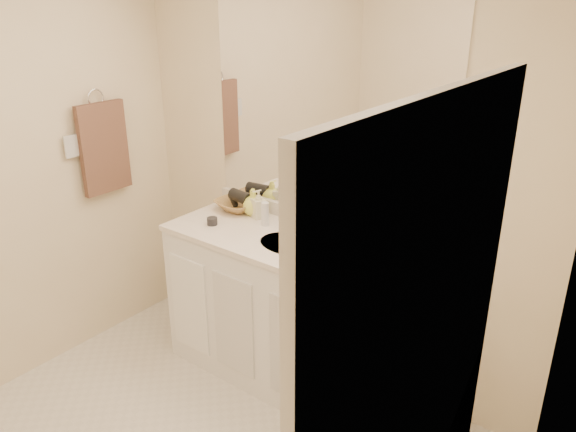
# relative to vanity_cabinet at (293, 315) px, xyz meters

# --- Properties ---
(wall_back) EXTENTS (2.60, 0.02, 2.40)m
(wall_back) POSITION_rel_vanity_cabinet_xyz_m (0.00, 0.28, 0.77)
(wall_back) COLOR #F3E1BE
(wall_back) RESTS_ON floor
(wall_right) EXTENTS (0.02, 2.60, 2.40)m
(wall_right) POSITION_rel_vanity_cabinet_xyz_m (1.30, -1.02, 0.77)
(wall_right) COLOR #F3E1BE
(wall_right) RESTS_ON floor
(vanity_cabinet) EXTENTS (1.50, 0.55, 0.85)m
(vanity_cabinet) POSITION_rel_vanity_cabinet_xyz_m (0.00, 0.00, 0.00)
(vanity_cabinet) COLOR white
(vanity_cabinet) RESTS_ON floor
(countertop) EXTENTS (1.52, 0.57, 0.03)m
(countertop) POSITION_rel_vanity_cabinet_xyz_m (0.00, 0.00, 0.44)
(countertop) COLOR white
(countertop) RESTS_ON vanity_cabinet
(backsplash) EXTENTS (1.52, 0.03, 0.08)m
(backsplash) POSITION_rel_vanity_cabinet_xyz_m (0.00, 0.26, 0.50)
(backsplash) COLOR silver
(backsplash) RESTS_ON countertop
(sink_basin) EXTENTS (0.37, 0.37, 0.02)m
(sink_basin) POSITION_rel_vanity_cabinet_xyz_m (0.00, -0.02, 0.44)
(sink_basin) COLOR beige
(sink_basin) RESTS_ON countertop
(faucet) EXTENTS (0.02, 0.02, 0.11)m
(faucet) POSITION_rel_vanity_cabinet_xyz_m (0.00, 0.16, 0.51)
(faucet) COLOR silver
(faucet) RESTS_ON countertop
(mirror) EXTENTS (1.48, 0.01, 1.20)m
(mirror) POSITION_rel_vanity_cabinet_xyz_m (0.00, 0.27, 1.14)
(mirror) COLOR white
(mirror) RESTS_ON wall_back
(blue_mug) EXTENTS (0.10, 0.10, 0.12)m
(blue_mug) POSITION_rel_vanity_cabinet_xyz_m (-0.09, 0.11, 0.51)
(blue_mug) COLOR navy
(blue_mug) RESTS_ON countertop
(tan_cup) EXTENTS (0.07, 0.07, 0.09)m
(tan_cup) POSITION_rel_vanity_cabinet_xyz_m (0.14, 0.15, 0.50)
(tan_cup) COLOR beige
(tan_cup) RESTS_ON countertop
(toothbrush) EXTENTS (0.02, 0.04, 0.19)m
(toothbrush) POSITION_rel_vanity_cabinet_xyz_m (0.15, 0.15, 0.60)
(toothbrush) COLOR #F23FA7
(toothbrush) RESTS_ON tan_cup
(mouthwash_bottle) EXTENTS (0.10, 0.10, 0.19)m
(mouthwash_bottle) POSITION_rel_vanity_cabinet_xyz_m (0.45, 0.06, 0.55)
(mouthwash_bottle) COLOR #0C7896
(mouthwash_bottle) RESTS_ON countertop
(clear_pump_bottle) EXTENTS (0.07, 0.07, 0.15)m
(clear_pump_bottle) POSITION_rel_vanity_cabinet_xyz_m (0.57, 0.16, 0.53)
(clear_pump_bottle) COLOR white
(clear_pump_bottle) RESTS_ON countertop
(soap_dish) EXTENTS (0.13, 0.12, 0.01)m
(soap_dish) POSITION_rel_vanity_cabinet_xyz_m (0.36, -0.09, 0.46)
(soap_dish) COLOR white
(soap_dish) RESTS_ON countertop
(green_soap) EXTENTS (0.09, 0.08, 0.03)m
(green_soap) POSITION_rel_vanity_cabinet_xyz_m (0.36, -0.09, 0.48)
(green_soap) COLOR #ABDB35
(green_soap) RESTS_ON soap_dish
(orange_comb) EXTENTS (0.13, 0.07, 0.01)m
(orange_comb) POSITION_rel_vanity_cabinet_xyz_m (0.23, -0.17, 0.46)
(orange_comb) COLOR orange
(orange_comb) RESTS_ON countertop
(dark_jar) EXTENTS (0.08, 0.08, 0.04)m
(dark_jar) POSITION_rel_vanity_cabinet_xyz_m (-0.52, -0.09, 0.48)
(dark_jar) COLOR #232328
(dark_jar) RESTS_ON countertop
(extra_white_bottle) EXTENTS (0.05, 0.05, 0.14)m
(extra_white_bottle) POSITION_rel_vanity_cabinet_xyz_m (-0.27, 0.09, 0.52)
(extra_white_bottle) COLOR white
(extra_white_bottle) RESTS_ON countertop
(soap_bottle_white) EXTENTS (0.10, 0.10, 0.20)m
(soap_bottle_white) POSITION_rel_vanity_cabinet_xyz_m (-0.21, 0.22, 0.55)
(soap_bottle_white) COLOR white
(soap_bottle_white) RESTS_ON countertop
(soap_bottle_cream) EXTENTS (0.10, 0.10, 0.17)m
(soap_bottle_cream) POSITION_rel_vanity_cabinet_xyz_m (-0.38, 0.16, 0.54)
(soap_bottle_cream) COLOR beige
(soap_bottle_cream) RESTS_ON countertop
(soap_bottle_yellow) EXTENTS (0.15, 0.15, 0.16)m
(soap_bottle_yellow) POSITION_rel_vanity_cabinet_xyz_m (-0.43, 0.17, 0.54)
(soap_bottle_yellow) COLOR #EAF15D
(soap_bottle_yellow) RESTS_ON countertop
(wicker_basket) EXTENTS (0.29, 0.29, 0.06)m
(wicker_basket) POSITION_rel_vanity_cabinet_xyz_m (-0.56, 0.18, 0.49)
(wicker_basket) COLOR olive
(wicker_basket) RESTS_ON countertop
(hair_dryer) EXTENTS (0.16, 0.09, 0.08)m
(hair_dryer) POSITION_rel_vanity_cabinet_xyz_m (-0.54, 0.18, 0.54)
(hair_dryer) COLOR black
(hair_dryer) RESTS_ON wicker_basket
(towel_ring) EXTENTS (0.01, 0.11, 0.11)m
(towel_ring) POSITION_rel_vanity_cabinet_xyz_m (-1.27, -0.25, 1.12)
(towel_ring) COLOR silver
(towel_ring) RESTS_ON wall_left
(hand_towel) EXTENTS (0.04, 0.32, 0.55)m
(hand_towel) POSITION_rel_vanity_cabinet_xyz_m (-1.25, -0.25, 0.82)
(hand_towel) COLOR #402A22
(hand_towel) RESTS_ON towel_ring
(switch_plate) EXTENTS (0.01, 0.08, 0.13)m
(switch_plate) POSITION_rel_vanity_cabinet_xyz_m (-1.27, -0.45, 0.88)
(switch_plate) COLOR silver
(switch_plate) RESTS_ON wall_left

